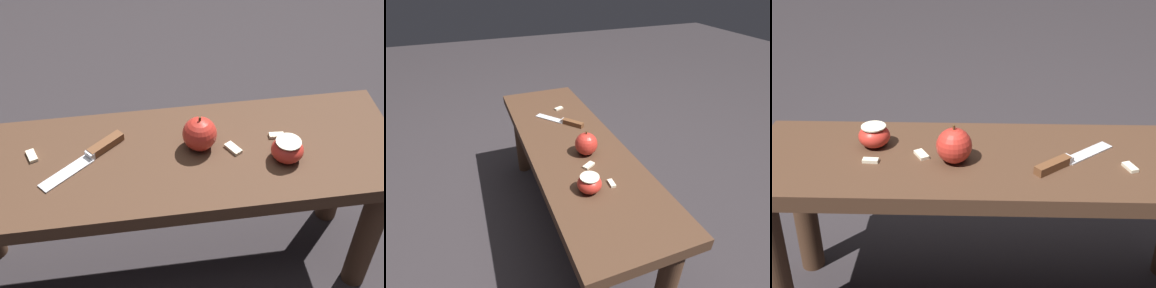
% 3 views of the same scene
% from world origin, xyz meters
% --- Properties ---
extents(ground_plane, '(8.00, 8.00, 0.00)m').
position_xyz_m(ground_plane, '(0.00, 0.00, 0.00)').
color(ground_plane, '#2D282B').
extents(wooden_bench, '(1.15, 0.36, 0.44)m').
position_xyz_m(wooden_bench, '(0.00, 0.00, 0.36)').
color(wooden_bench, '#472D1E').
rests_on(wooden_bench, ground_plane).
extents(knife, '(0.20, 0.17, 0.02)m').
position_xyz_m(knife, '(-0.17, 0.03, 0.45)').
color(knife, silver).
rests_on(knife, wooden_bench).
extents(apple_whole, '(0.08, 0.08, 0.09)m').
position_xyz_m(apple_whole, '(0.09, 0.02, 0.49)').
color(apple_whole, red).
rests_on(apple_whole, wooden_bench).
extents(apple_cut, '(0.08, 0.08, 0.05)m').
position_xyz_m(apple_cut, '(0.28, -0.05, 0.47)').
color(apple_cut, red).
rests_on(apple_cut, wooden_bench).
extents(apple_slice_near_knife, '(0.04, 0.05, 0.01)m').
position_xyz_m(apple_slice_near_knife, '(0.16, -0.00, 0.45)').
color(apple_slice_near_knife, beige).
rests_on(apple_slice_near_knife, wooden_bench).
extents(apple_slice_center, '(0.03, 0.04, 0.01)m').
position_xyz_m(apple_slice_center, '(-0.32, 0.04, 0.45)').
color(apple_slice_center, beige).
rests_on(apple_slice_center, wooden_bench).
extents(apple_slice_near_bowl, '(0.04, 0.02, 0.01)m').
position_xyz_m(apple_slice_near_bowl, '(0.28, 0.03, 0.45)').
color(apple_slice_near_bowl, beige).
rests_on(apple_slice_near_bowl, wooden_bench).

